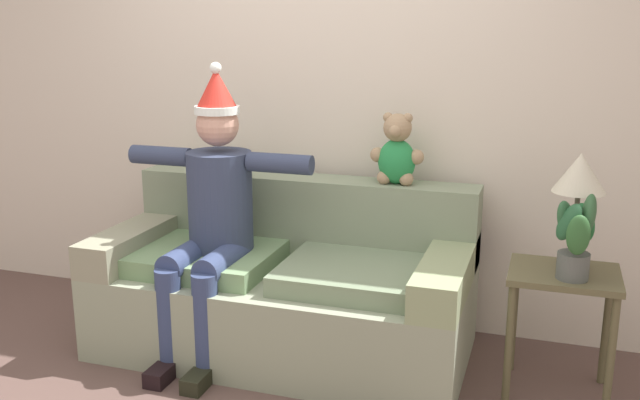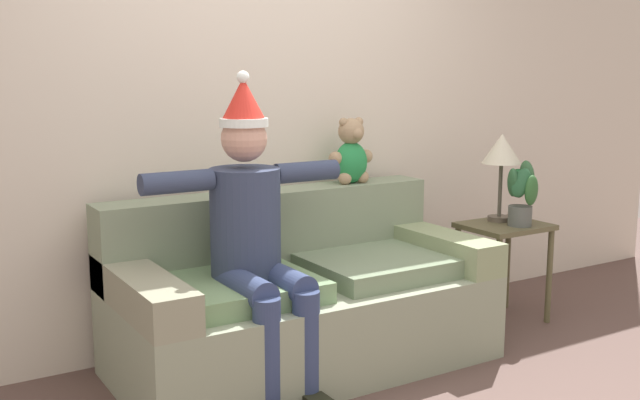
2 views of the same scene
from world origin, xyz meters
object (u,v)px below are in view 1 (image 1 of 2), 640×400
(teddy_bear, at_px, (397,152))
(side_table, at_px, (562,295))
(potted_plant, at_px, (576,236))
(couch, at_px, (287,286))
(table_lamp, at_px, (580,179))
(person_seated, at_px, (212,211))

(teddy_bear, relative_size, side_table, 0.63)
(side_table, height_order, potted_plant, potted_plant)
(teddy_bear, xyz_separation_m, side_table, (0.87, -0.37, -0.56))
(couch, relative_size, side_table, 3.17)
(teddy_bear, bearing_deg, table_lamp, -17.73)
(teddy_bear, xyz_separation_m, table_lamp, (0.90, -0.29, -0.02))
(potted_plant, bearing_deg, table_lamp, 89.74)
(side_table, xyz_separation_m, potted_plant, (0.03, -0.09, 0.32))
(person_seated, relative_size, potted_plant, 3.79)
(person_seated, distance_m, table_lamp, 1.79)
(couch, relative_size, table_lamp, 3.60)
(person_seated, xyz_separation_m, potted_plant, (1.76, -0.00, 0.04))
(potted_plant, bearing_deg, teddy_bear, 152.89)
(potted_plant, bearing_deg, couch, 173.15)
(couch, height_order, teddy_bear, teddy_bear)
(side_table, relative_size, table_lamp, 1.14)
(table_lamp, xyz_separation_m, potted_plant, (-0.00, -0.17, -0.22))
(couch, bearing_deg, person_seated, -153.48)
(teddy_bear, bearing_deg, side_table, -22.98)
(couch, xyz_separation_m, table_lamp, (1.42, 0.00, 0.69))
(side_table, distance_m, table_lamp, 0.54)
(person_seated, relative_size, table_lamp, 2.84)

